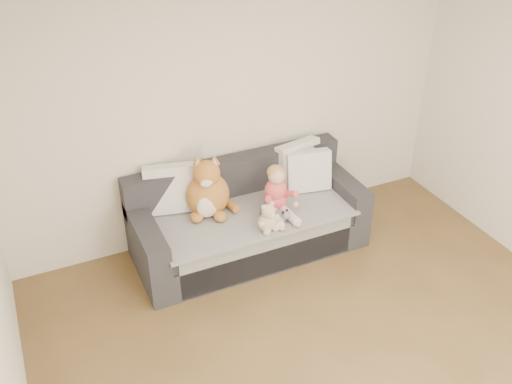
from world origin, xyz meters
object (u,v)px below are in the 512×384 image
sippy_cup (263,210)px  plush_cat (208,192)px  toddler (277,193)px  sofa (248,221)px  teddy_bear (268,219)px

sippy_cup → plush_cat: bearing=148.0°
plush_cat → toddler: bearing=-1.3°
sofa → plush_cat: size_ratio=3.55×
sofa → teddy_bear: 0.50m
toddler → teddy_bear: 0.33m
teddy_bear → sippy_cup: (0.06, 0.21, -0.05)m
sofa → sippy_cup: (0.07, -0.20, 0.23)m
sofa → plush_cat: bearing=169.3°
toddler → sippy_cup: (-0.15, -0.02, -0.13)m
sippy_cup → sofa: bearing=108.9°
toddler → plush_cat: plush_cat is taller
toddler → plush_cat: 0.64m
sofa → plush_cat: plush_cat is taller
plush_cat → teddy_bear: bearing=-30.5°
sofa → toddler: size_ratio=4.60×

